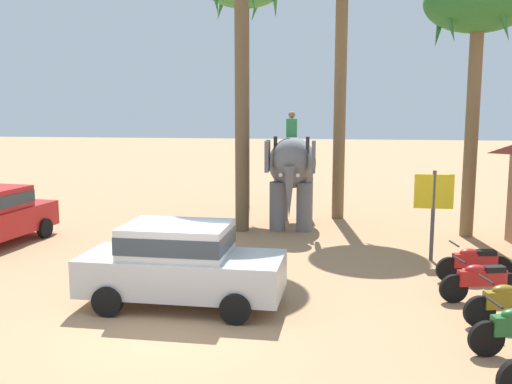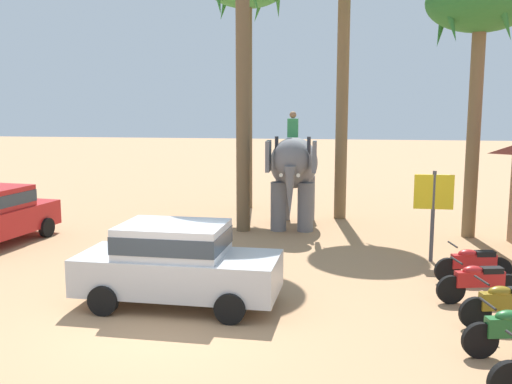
% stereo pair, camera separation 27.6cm
% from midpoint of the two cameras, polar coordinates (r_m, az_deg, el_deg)
% --- Properties ---
extents(ground_plane, '(120.00, 120.00, 0.00)m').
position_cam_midpoint_polar(ground_plane, '(11.27, -8.05, -12.73)').
color(ground_plane, tan).
extents(car_sedan_foreground, '(4.15, 1.97, 1.70)m').
position_cam_midpoint_polar(car_sedan_foreground, '(11.95, -7.19, -6.77)').
color(car_sedan_foreground, '#B7BABF').
rests_on(car_sedan_foreground, ground).
extents(elephant_with_mahout, '(1.69, 3.89, 3.88)m').
position_cam_midpoint_polar(elephant_with_mahout, '(19.35, 4.14, 2.37)').
color(elephant_with_mahout, slate).
rests_on(elephant_with_mahout, ground).
extents(motorcycle_fourth_in_row, '(1.77, 0.65, 0.94)m').
position_cam_midpoint_polar(motorcycle_fourth_in_row, '(11.80, 24.16, -10.03)').
color(motorcycle_fourth_in_row, black).
rests_on(motorcycle_fourth_in_row, ground).
extents(motorcycle_far_in_row, '(1.78, 0.64, 0.94)m').
position_cam_midpoint_polar(motorcycle_far_in_row, '(12.99, 21.76, -8.21)').
color(motorcycle_far_in_row, black).
rests_on(motorcycle_far_in_row, ground).
extents(motorcycle_end_of_row, '(1.79, 0.58, 0.94)m').
position_cam_midpoint_polar(motorcycle_end_of_row, '(14.34, 21.21, -6.61)').
color(motorcycle_end_of_row, black).
rests_on(motorcycle_end_of_row, ground).
extents(palm_tree_far_back, '(3.20, 3.20, 8.01)m').
position_cam_midpoint_polar(palm_tree_far_back, '(19.09, 21.71, 16.45)').
color(palm_tree_far_back, brown).
rests_on(palm_tree_far_back, ground).
extents(signboard_yellow, '(1.00, 0.10, 2.40)m').
position_cam_midpoint_polar(signboard_yellow, '(15.71, 17.62, -0.57)').
color(signboard_yellow, '#4C4C51').
rests_on(signboard_yellow, ground).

